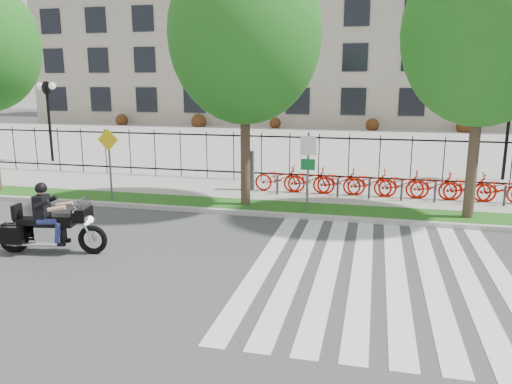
# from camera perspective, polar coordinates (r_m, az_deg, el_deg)

# --- Properties ---
(ground) EXTENTS (120.00, 120.00, 0.00)m
(ground) POSITION_cam_1_polar(r_m,az_deg,el_deg) (12.57, -8.90, -7.18)
(ground) COLOR #39393C
(ground) RESTS_ON ground
(curb) EXTENTS (60.00, 0.20, 0.15)m
(curb) POSITION_cam_1_polar(r_m,az_deg,el_deg) (16.24, -3.43, -2.25)
(curb) COLOR #AEABA3
(curb) RESTS_ON ground
(grass_verge) EXTENTS (60.00, 1.50, 0.15)m
(grass_verge) POSITION_cam_1_polar(r_m,az_deg,el_deg) (17.03, -2.60, -1.55)
(grass_verge) COLOR #1D5715
(grass_verge) RESTS_ON ground
(sidewalk) EXTENTS (60.00, 3.50, 0.15)m
(sidewalk) POSITION_cam_1_polar(r_m,az_deg,el_deg) (19.38, -0.55, 0.19)
(sidewalk) COLOR #9E9B94
(sidewalk) RESTS_ON ground
(plaza) EXTENTS (80.00, 34.00, 0.10)m
(plaza) POSITION_cam_1_polar(r_m,az_deg,el_deg) (36.45, 6.20, 5.85)
(plaza) COLOR #9E9B94
(plaza) RESTS_ON ground
(crosswalk_stripes) EXTENTS (5.70, 8.00, 0.01)m
(crosswalk_stripes) POSITION_cam_1_polar(r_m,az_deg,el_deg) (11.69, 13.84, -8.89)
(crosswalk_stripes) COLOR silver
(crosswalk_stripes) RESTS_ON ground
(iron_fence) EXTENTS (30.00, 0.06, 2.00)m
(iron_fence) POSITION_cam_1_polar(r_m,az_deg,el_deg) (20.86, 0.61, 4.07)
(iron_fence) COLOR black
(iron_fence) RESTS_ON sidewalk
(office_building) EXTENTS (60.00, 21.90, 20.15)m
(office_building) POSITION_cam_1_polar(r_m,az_deg,el_deg) (56.32, 9.22, 18.18)
(office_building) COLOR gray
(office_building) RESTS_ON ground
(lamp_post_left) EXTENTS (1.06, 0.70, 4.25)m
(lamp_post_left) POSITION_cam_1_polar(r_m,az_deg,el_deg) (28.32, -22.72, 9.51)
(lamp_post_left) COLOR black
(lamp_post_left) RESTS_ON ground
(lamp_post_right) EXTENTS (1.06, 0.70, 4.25)m
(lamp_post_right) POSITION_cam_1_polar(r_m,az_deg,el_deg) (23.56, 27.07, 8.72)
(lamp_post_right) COLOR black
(lamp_post_right) RESTS_ON ground
(street_tree_1) EXTENTS (4.89, 4.89, 8.31)m
(street_tree_1) POSITION_cam_1_polar(r_m,az_deg,el_deg) (16.47, -1.29, 17.48)
(street_tree_1) COLOR #38281E
(street_tree_1) RESTS_ON grass_verge
(street_tree_2) EXTENTS (4.64, 4.64, 8.08)m
(street_tree_2) POSITION_cam_1_polar(r_m,az_deg,el_deg) (16.18, 24.67, 16.19)
(street_tree_2) COLOR #38281E
(street_tree_2) RESTS_ON grass_verge
(bike_share_station) EXTENTS (11.13, 0.87, 1.50)m
(bike_share_station) POSITION_cam_1_polar(r_m,az_deg,el_deg) (18.48, 16.07, 0.92)
(bike_share_station) COLOR #2D2D33
(bike_share_station) RESTS_ON sidewalk
(sign_pole_regulatory) EXTENTS (0.50, 0.09, 2.50)m
(sign_pole_regulatory) POSITION_cam_1_polar(r_m,az_deg,el_deg) (15.82, 5.96, 3.47)
(sign_pole_regulatory) COLOR #59595B
(sign_pole_regulatory) RESTS_ON grass_verge
(sign_pole_warning) EXTENTS (0.78, 0.09, 2.49)m
(sign_pole_warning) POSITION_cam_1_polar(r_m,az_deg,el_deg) (18.08, -16.45, 4.16)
(sign_pole_warning) COLOR #59595B
(sign_pole_warning) RESTS_ON grass_verge
(motorcycle_rider) EXTENTS (2.79, 1.05, 2.16)m
(motorcycle_rider) POSITION_cam_1_polar(r_m,az_deg,el_deg) (13.41, -22.42, -3.52)
(motorcycle_rider) COLOR black
(motorcycle_rider) RESTS_ON ground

